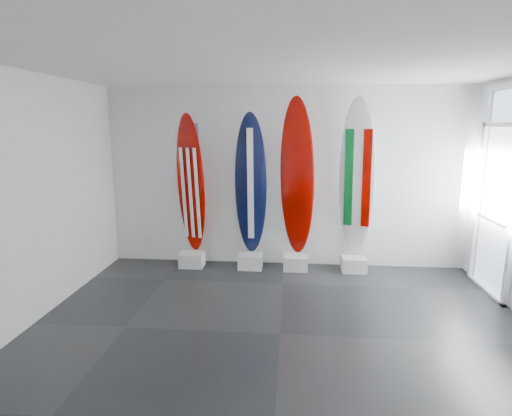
# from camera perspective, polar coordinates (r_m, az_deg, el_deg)

# --- Properties ---
(floor) EXTENTS (6.00, 6.00, 0.00)m
(floor) POSITION_cam_1_polar(r_m,az_deg,el_deg) (4.99, 3.34, -17.02)
(floor) COLOR black
(floor) RESTS_ON ground
(ceiling) EXTENTS (6.00, 6.00, 0.00)m
(ceiling) POSITION_cam_1_polar(r_m,az_deg,el_deg) (4.43, 3.82, 19.51)
(ceiling) COLOR white
(ceiling) RESTS_ON wall_back
(wall_back) EXTENTS (6.00, 0.00, 6.00)m
(wall_back) POSITION_cam_1_polar(r_m,az_deg,el_deg) (6.94, 4.12, 4.19)
(wall_back) COLOR white
(wall_back) RESTS_ON ground
(wall_front) EXTENTS (6.00, 0.00, 6.00)m
(wall_front) POSITION_cam_1_polar(r_m,az_deg,el_deg) (2.08, 1.66, -13.55)
(wall_front) COLOR white
(wall_front) RESTS_ON ground
(wall_left) EXTENTS (0.00, 5.00, 5.00)m
(wall_left) POSITION_cam_1_polar(r_m,az_deg,el_deg) (5.45, -29.85, 0.65)
(wall_left) COLOR white
(wall_left) RESTS_ON ground
(display_block_usa) EXTENTS (0.40, 0.30, 0.24)m
(display_block_usa) POSITION_cam_1_polar(r_m,az_deg,el_deg) (7.14, -8.87, -7.09)
(display_block_usa) COLOR silver
(display_block_usa) RESTS_ON floor
(surfboard_usa) EXTENTS (0.58, 0.40, 2.33)m
(surfboard_usa) POSITION_cam_1_polar(r_m,az_deg,el_deg) (6.94, -9.00, 3.26)
(surfboard_usa) COLOR #8E0500
(surfboard_usa) RESTS_ON display_block_usa
(display_block_navy) EXTENTS (0.40, 0.30, 0.24)m
(display_block_navy) POSITION_cam_1_polar(r_m,az_deg,el_deg) (6.98, -0.79, -7.41)
(display_block_navy) COLOR silver
(display_block_navy) RESTS_ON floor
(surfboard_navy) EXTENTS (0.54, 0.26, 2.34)m
(surfboard_navy) POSITION_cam_1_polar(r_m,az_deg,el_deg) (6.77, -0.73, 3.25)
(surfboard_navy) COLOR black
(surfboard_navy) RESTS_ON display_block_navy
(display_block_swiss) EXTENTS (0.40, 0.30, 0.24)m
(display_block_swiss) POSITION_cam_1_polar(r_m,az_deg,el_deg) (6.94, 5.48, -7.55)
(display_block_swiss) COLOR silver
(display_block_swiss) RESTS_ON floor
(surfboard_swiss) EXTENTS (0.65, 0.47, 2.58)m
(surfboard_swiss) POSITION_cam_1_polar(r_m,az_deg,el_deg) (6.72, 5.71, 4.16)
(surfboard_swiss) COLOR #8E0500
(surfboard_swiss) RESTS_ON display_block_swiss
(display_block_italy) EXTENTS (0.40, 0.30, 0.24)m
(display_block_italy) POSITION_cam_1_polar(r_m,az_deg,el_deg) (7.02, 13.38, -7.61)
(display_block_italy) COLOR silver
(display_block_italy) RESTS_ON floor
(surfboard_italy) EXTENTS (0.65, 0.47, 2.58)m
(surfboard_italy) POSITION_cam_1_polar(r_m,az_deg,el_deg) (6.80, 13.81, 3.95)
(surfboard_italy) COLOR white
(surfboard_italy) RESTS_ON display_block_italy
(wall_outlet) EXTENTS (0.09, 0.02, 0.13)m
(wall_outlet) POSITION_cam_1_polar(r_m,az_deg,el_deg) (7.60, -14.87, -4.38)
(wall_outlet) COLOR silver
(wall_outlet) RESTS_ON wall_back
(glass_door) EXTENTS (0.12, 1.16, 2.85)m
(glass_door) POSITION_cam_1_polar(r_m,az_deg,el_deg) (6.66, 30.45, 1.65)
(glass_door) COLOR white
(glass_door) RESTS_ON floor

